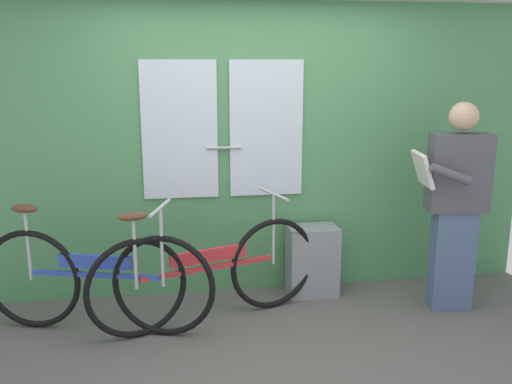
# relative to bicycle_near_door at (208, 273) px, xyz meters

# --- Properties ---
(ground_plane) EXTENTS (5.86, 4.36, 0.04)m
(ground_plane) POSITION_rel_bicycle_near_door_xyz_m (0.38, -0.77, -0.41)
(ground_plane) COLOR #56544F
(train_door_wall) EXTENTS (4.86, 0.28, 2.43)m
(train_door_wall) POSITION_rel_bicycle_near_door_xyz_m (0.38, 0.60, 0.88)
(train_door_wall) COLOR #4C8C56
(train_door_wall) RESTS_ON ground_plane
(bicycle_near_door) EXTENTS (1.75, 0.69, 0.94)m
(bicycle_near_door) POSITION_rel_bicycle_near_door_xyz_m (0.00, 0.00, 0.00)
(bicycle_near_door) COLOR black
(bicycle_near_door) RESTS_ON ground_plane
(bicycle_leaning_behind) EXTENTS (1.68, 0.61, 0.96)m
(bicycle_leaning_behind) POSITION_rel_bicycle_near_door_xyz_m (-0.81, -0.03, 0.01)
(bicycle_leaning_behind) COLOR black
(bicycle_leaning_behind) RESTS_ON ground_plane
(passenger_reading_newspaper) EXTENTS (0.59, 0.52, 1.63)m
(passenger_reading_newspaper) POSITION_rel_bicycle_near_door_xyz_m (1.91, -0.04, 0.47)
(passenger_reading_newspaper) COLOR slate
(passenger_reading_newspaper) RESTS_ON ground_plane
(trash_bin_by_wall) EXTENTS (0.41, 0.28, 0.59)m
(trash_bin_by_wall) POSITION_rel_bicycle_near_door_xyz_m (0.90, 0.39, -0.10)
(trash_bin_by_wall) COLOR gray
(trash_bin_by_wall) RESTS_ON ground_plane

